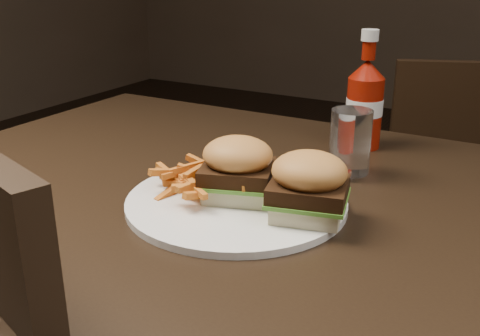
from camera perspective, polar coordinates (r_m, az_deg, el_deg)
The scene contains 8 objects.
dining_table at distance 0.78m, azimuth 3.23°, elevation -4.51°, with size 1.20×0.80×0.04m, color black.
chair_far at distance 1.62m, azimuth 20.08°, elevation -3.75°, with size 0.39×0.39×0.04m, color black.
plate at distance 0.75m, azimuth -0.37°, elevation -3.44°, with size 0.30×0.30×0.01m, color white.
sandwich_half_a at distance 0.75m, azimuth -0.23°, elevation -2.16°, with size 0.08×0.08×0.02m, color beige.
sandwich_half_b at distance 0.70m, azimuth 6.90°, elevation -4.05°, with size 0.08×0.08×0.02m, color beige.
fries_pile at distance 0.77m, azimuth -3.85°, elevation -0.79°, with size 0.11×0.11×0.05m, color #D35410, non-canonical shape.
ketchup_bottle at distance 0.99m, azimuth 12.47°, elevation 5.43°, with size 0.06×0.06×0.12m, color maroon.
tumbler at distance 0.85m, azimuth 11.14°, elevation 2.68°, with size 0.06×0.06×0.10m, color white.
Camera 1 is at (0.31, -0.64, 1.06)m, focal length 42.00 mm.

